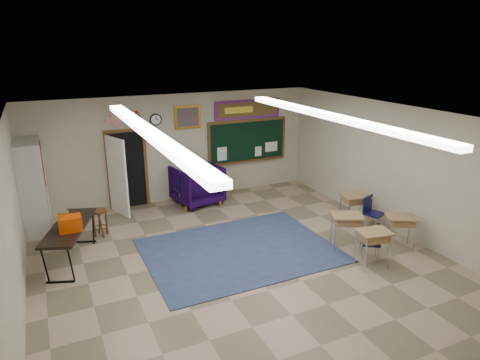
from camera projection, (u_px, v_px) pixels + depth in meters
name	position (u px, v px, depth m)	size (l,w,h in m)	color
floor	(248.00, 270.00, 8.52)	(9.00, 9.00, 0.00)	#9E856D
back_wall	(177.00, 148.00, 11.93)	(8.00, 0.04, 3.00)	#BFB69B
front_wall	(452.00, 344.00, 4.19)	(8.00, 0.04, 3.00)	#BFB69B
left_wall	(10.00, 239.00, 6.43)	(0.04, 9.00, 3.00)	#BFB69B
right_wall	(406.00, 173.00, 9.69)	(0.04, 9.00, 3.00)	#BFB69B
ceiling	(249.00, 120.00, 7.60)	(8.00, 9.00, 0.04)	beige
area_rug	(240.00, 250.00, 9.29)	(4.00, 3.00, 0.02)	#364367
fluorescent_strips	(249.00, 123.00, 7.62)	(3.86, 6.00, 0.10)	white
doorway	(125.00, 171.00, 11.33)	(1.10, 0.89, 2.16)	black
chalkboard	(248.00, 142.00, 12.80)	(2.55, 0.14, 1.30)	brown
bulletin_board	(248.00, 109.00, 12.50)	(2.10, 0.05, 0.55)	red
framed_art_print	(188.00, 117.00, 11.78)	(0.75, 0.05, 0.65)	#AE7B21
wall_clock	(156.00, 120.00, 11.41)	(0.32, 0.05, 0.32)	black
wall_flags	(123.00, 117.00, 11.01)	(1.16, 0.06, 0.70)	red
storage_cabinet	(33.00, 187.00, 9.98)	(0.59, 1.25, 2.20)	#B6B7B2
wingback_armchair	(197.00, 185.00, 11.88)	(1.17, 1.20, 1.09)	#160431
student_chair_reading	(183.00, 190.00, 11.81)	(0.43, 0.43, 0.86)	#080933
student_chair_desk_a	(371.00, 244.00, 8.81)	(0.36, 0.36, 0.73)	#080933
student_chair_desk_b	(374.00, 214.00, 10.15)	(0.42, 0.42, 0.84)	#080933
student_desk_front_left	(346.00, 230.00, 9.26)	(0.81, 0.73, 0.80)	#9B7948
student_desk_front_right	(355.00, 208.00, 10.47)	(0.73, 0.60, 0.79)	#9B7948
student_desk_back_left	(373.00, 247.00, 8.52)	(0.72, 0.59, 0.77)	#9B7948
student_desk_back_right	(400.00, 230.00, 9.29)	(0.78, 0.71, 0.75)	#9B7948
folding_table	(71.00, 242.00, 8.72)	(1.27, 2.02, 1.09)	black
wooden_stool	(100.00, 222.00, 9.92)	(0.36, 0.36, 0.64)	#512E18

